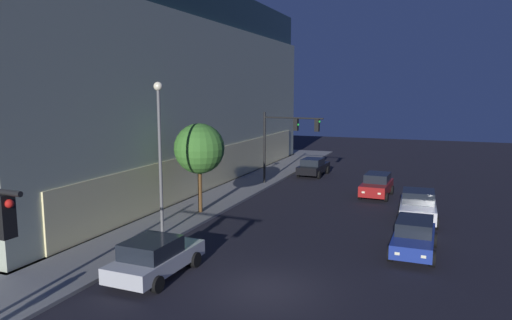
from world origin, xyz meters
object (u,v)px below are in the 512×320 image
sidewalk_tree (199,149)px  car_blue (414,236)px  car_white (418,206)px  street_lamp_sidewalk (160,140)px  traffic_light_far_corner (287,133)px  car_red (377,185)px  car_black (313,167)px  car_silver (155,257)px  modern_building (72,88)px

sidewalk_tree → car_blue: size_ratio=1.23×
sidewalk_tree → car_white: (3.28, -12.19, -3.12)m
street_lamp_sidewalk → car_blue: (2.15, -11.96, -4.15)m
traffic_light_far_corner → sidewalk_tree: traffic_light_far_corner is taller
car_red → car_black: size_ratio=0.91×
sidewalk_tree → car_blue: (-2.50, -12.30, -3.15)m
street_lamp_sidewalk → traffic_light_far_corner: bearing=-7.5°
traffic_light_far_corner → car_red: size_ratio=1.34×
street_lamp_sidewalk → car_white: bearing=-56.2°
street_lamp_sidewalk → car_silver: 6.62m
street_lamp_sidewalk → car_black: (19.98, -2.60, -4.17)m
modern_building → street_lamp_sidewalk: (-12.62, -17.03, -2.65)m
modern_building → car_black: 22.05m
traffic_light_far_corner → street_lamp_sidewalk: size_ratio=0.73×
modern_building → car_red: size_ratio=9.38×
car_red → car_blue: bearing=-164.7°
traffic_light_far_corner → modern_building: bearing=95.6°
traffic_light_far_corner → sidewalk_tree: bearing=167.1°
modern_building → car_blue: bearing=-109.8°
street_lamp_sidewalk → sidewalk_tree: bearing=4.1°
traffic_light_far_corner → street_lamp_sidewalk: 14.62m
car_black → car_blue: bearing=-152.3°
sidewalk_tree → car_white: sidewalk_tree is taller
modern_building → car_blue: 31.57m
car_blue → car_white: (5.78, 0.10, 0.04)m
car_silver → street_lamp_sidewalk: bearing=29.8°
car_white → car_red: bearing=28.3°
traffic_light_far_corner → street_lamp_sidewalk: street_lamp_sidewalk is taller
car_silver → car_red: 19.05m
street_lamp_sidewalk → modern_building: bearing=53.5°
modern_building → sidewalk_tree: bearing=-115.5°
car_red → car_black: car_red is taller
car_blue → car_black: size_ratio=0.96×
car_white → car_black: bearing=37.6°
street_lamp_sidewalk → car_red: (13.50, -8.87, -4.14)m
car_blue → car_black: bearing=27.7°
sidewalk_tree → modern_building: bearing=64.5°
street_lamp_sidewalk → car_blue: size_ratio=1.75×
traffic_light_far_corner → car_white: bearing=-123.3°
car_black → traffic_light_far_corner: bearing=172.9°
car_blue → car_black: (17.82, 9.36, -0.02)m
street_lamp_sidewalk → car_white: size_ratio=1.76×
sidewalk_tree → car_silver: sidewalk_tree is taller
traffic_light_far_corner → car_white: traffic_light_far_corner is taller
traffic_light_far_corner → car_black: (5.50, -0.69, -3.35)m
car_white → car_red: 6.32m
car_red → car_black: 9.01m
car_red → street_lamp_sidewalk: bearing=146.7°
car_black → sidewalk_tree: bearing=169.2°
sidewalk_tree → traffic_light_far_corner: bearing=-12.9°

